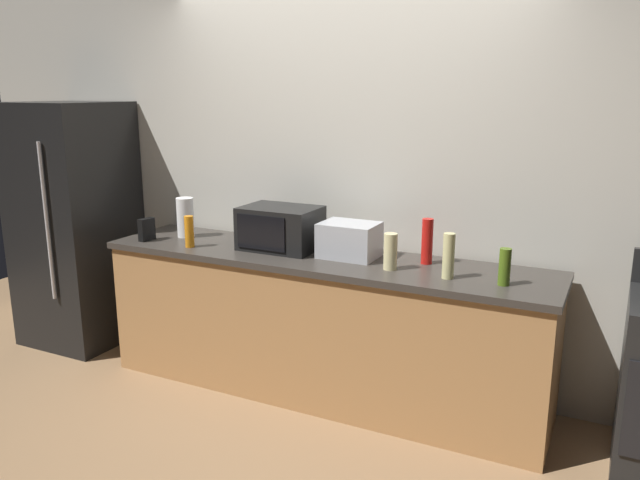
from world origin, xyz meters
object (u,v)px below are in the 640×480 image
object	(u,v)px
toaster_oven	(349,240)
bottle_vinegar	(449,256)
cordless_phone	(147,229)
bottle_olive_oil	(505,267)
bottle_hot_sauce	(427,241)
mug_blue	(246,231)
paper_towel_roll	(185,217)
bottle_dish_soap	(189,232)
refrigerator	(76,224)
bottle_hand_soap	(390,252)
microwave	(280,228)

from	to	relation	value
toaster_oven	bottle_vinegar	world-z (taller)	bottle_vinegar
cordless_phone	bottle_olive_oil	size ratio (longest dim) A/B	0.77
bottle_hot_sauce	mug_blue	xyz separation A→B (m)	(-1.28, 0.07, -0.08)
paper_towel_roll	bottle_vinegar	distance (m)	1.88
toaster_oven	bottle_dish_soap	xyz separation A→B (m)	(-1.02, -0.23, -0.00)
refrigerator	mug_blue	distance (m)	1.41
toaster_oven	paper_towel_roll	xyz separation A→B (m)	(-1.22, -0.01, 0.03)
toaster_oven	mug_blue	size ratio (longest dim) A/B	3.31
bottle_vinegar	bottle_olive_oil	bearing A→B (deg)	2.17
toaster_oven	bottle_hand_soap	bearing A→B (deg)	-24.56
microwave	mug_blue	size ratio (longest dim) A/B	4.67
microwave	mug_blue	world-z (taller)	microwave
bottle_dish_soap	paper_towel_roll	bearing A→B (deg)	132.61
bottle_dish_soap	toaster_oven	bearing A→B (deg)	12.84
paper_towel_roll	bottle_vinegar	size ratio (longest dim) A/B	1.09
refrigerator	paper_towel_roll	world-z (taller)	refrigerator
paper_towel_roll	microwave	bearing A→B (deg)	-0.17
microwave	bottle_olive_oil	world-z (taller)	microwave
cordless_phone	bottle_olive_oil	world-z (taller)	bottle_olive_oil
microwave	bottle_vinegar	size ratio (longest dim) A/B	1.94
cordless_phone	paper_towel_roll	bearing A→B (deg)	58.91
bottle_hand_soap	bottle_dish_soap	xyz separation A→B (m)	(-1.33, -0.09, -0.00)
cordless_phone	bottle_dish_soap	xyz separation A→B (m)	(0.37, -0.02, 0.03)
toaster_oven	cordless_phone	distance (m)	1.40
bottle_hand_soap	mug_blue	size ratio (longest dim) A/B	2.01
toaster_oven	bottle_hot_sauce	world-z (taller)	bottle_hot_sauce
toaster_oven	refrigerator	bearing A→B (deg)	-178.44
mug_blue	bottle_vinegar	bearing A→B (deg)	-11.57
microwave	bottle_vinegar	world-z (taller)	microwave
refrigerator	paper_towel_roll	size ratio (longest dim) A/B	6.67
microwave	bottle_hot_sauce	world-z (taller)	microwave
refrigerator	bottle_hand_soap	distance (m)	2.54
microwave	bottle_hand_soap	size ratio (longest dim) A/B	2.32
paper_towel_roll	bottle_olive_oil	bearing A→B (deg)	-3.84
microwave	bottle_dish_soap	bearing A→B (deg)	-158.08
microwave	paper_towel_roll	world-z (taller)	same
cordless_phone	bottle_hot_sauce	size ratio (longest dim) A/B	0.56
cordless_phone	bottle_olive_oil	distance (m)	2.33
bottle_hand_soap	bottle_olive_oil	xyz separation A→B (m)	(0.63, -0.01, -0.01)
refrigerator	bottle_dish_soap	world-z (taller)	refrigerator
bottle_vinegar	bottle_hot_sauce	bearing A→B (deg)	129.12
toaster_oven	bottle_olive_oil	bearing A→B (deg)	-9.36
bottle_hand_soap	bottle_olive_oil	bearing A→B (deg)	-1.06
refrigerator	toaster_oven	xyz separation A→B (m)	(2.22, 0.06, 0.10)
microwave	bottle_hot_sauce	size ratio (longest dim) A/B	1.81
bottle_hot_sauce	bottle_olive_oil	size ratio (longest dim) A/B	1.36
cordless_phone	bottle_dish_soap	world-z (taller)	bottle_dish_soap
microwave	paper_towel_roll	size ratio (longest dim) A/B	1.78
toaster_oven	bottle_hot_sauce	bearing A→B (deg)	7.97
cordless_phone	bottle_olive_oil	bearing A→B (deg)	9.10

